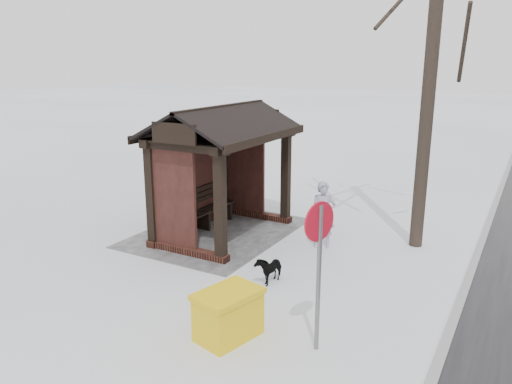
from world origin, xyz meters
TOP-DOWN VIEW (x-y plane):
  - ground at (0.00, 0.00)m, footprint 120.00×120.00m
  - kerb at (0.00, 5.50)m, footprint 120.00×0.15m
  - trampled_patch at (0.00, -0.20)m, footprint 4.20×3.20m
  - bus_shelter at (0.00, -0.16)m, footprint 3.60×2.40m
  - pedestrian at (-0.38, 2.38)m, footprint 0.53×0.64m
  - dog at (1.84, 2.21)m, footprint 0.66×0.34m
  - grit_bin at (3.88, 2.60)m, footprint 1.11×0.89m
  - road_sign at (3.51, 3.86)m, footprint 0.55×0.21m

SIDE VIEW (x-z plane):
  - ground at x=0.00m, z-range 0.00..0.00m
  - trampled_patch at x=0.00m, z-range 0.00..0.02m
  - kerb at x=0.00m, z-range -0.02..0.04m
  - dog at x=1.84m, z-range 0.00..0.54m
  - grit_bin at x=3.88m, z-range 0.01..0.76m
  - pedestrian at x=-0.38m, z-range 0.00..1.50m
  - road_sign at x=3.51m, z-range 0.50..2.73m
  - bus_shelter at x=0.00m, z-range 0.62..3.71m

